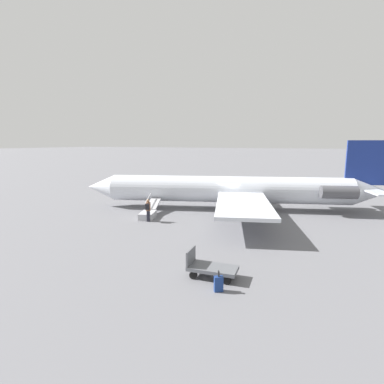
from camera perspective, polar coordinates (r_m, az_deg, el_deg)
The scene contains 6 objects.
ground_plane at distance 27.65m, azimuth 6.82°, elevation -3.25°, with size 600.00×600.00×0.00m, color slate.
airplane_main at distance 27.32m, azimuth 8.68°, elevation 0.53°, with size 26.44×20.50×6.21m.
boarding_stairs at distance 24.75m, azimuth -8.23°, elevation -3.92°, with size 2.23×4.13×1.59m.
passenger at distance 23.23m, azimuth -8.36°, elevation -3.18°, with size 0.43×0.57×1.74m.
luggage_cart at distance 13.94m, azimuth 3.46°, elevation -14.15°, with size 2.29×1.29×1.22m.
suitcase at distance 12.83m, azimuth 5.08°, elevation -16.99°, with size 0.42×0.38×0.88m.
Camera 1 is at (-8.30, 25.68, 6.03)m, focal length 28.00 mm.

